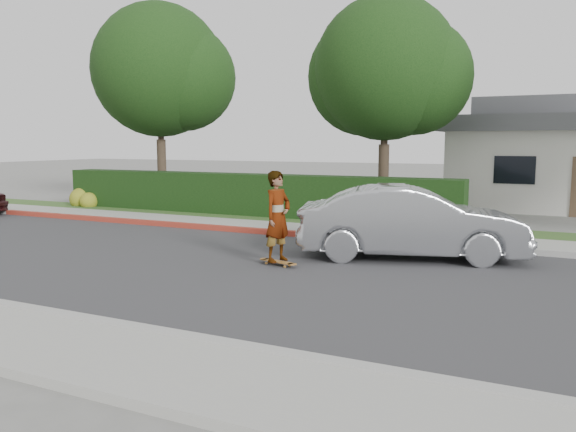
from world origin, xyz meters
The scene contains 14 objects.
ground centered at (0.00, 0.00, 0.00)m, with size 120.00×120.00×0.00m, color slate.
road centered at (0.00, 0.00, 0.01)m, with size 60.00×8.00×0.01m, color #2D2D30.
curb_near centered at (0.00, -4.10, 0.07)m, with size 60.00×0.20×0.15m, color #9E9E99.
curb_far centered at (0.00, 4.10, 0.07)m, with size 60.00×0.20×0.15m, color #9E9E99.
curb_red_section centered at (-5.00, 4.10, 0.08)m, with size 12.00×0.21×0.15m, color maroon.
sidewalk_far centered at (0.00, 5.00, 0.06)m, with size 60.00×1.60×0.12m, color gray.
planting_strip centered at (0.00, 6.60, 0.05)m, with size 60.00×1.60×0.10m, color #2D4C1E.
hedge centered at (-3.00, 7.20, 0.75)m, with size 15.00×1.00×1.50m, color black.
flowering_shrub centered at (-10.01, 6.74, 0.33)m, with size 1.40×1.00×0.90m.
tree_left centered at (-7.51, 8.69, 5.26)m, with size 5.99×5.21×8.00m.
tree_center centered at (1.49, 9.19, 4.90)m, with size 5.66×4.84×7.44m.
skateboard centered at (1.61, 0.58, 0.09)m, with size 0.99×0.45×0.09m.
skateboarder centered at (1.61, 0.58, 1.05)m, with size 0.69×0.46×1.90m, color white.
car_silver centered at (3.94, 2.53, 0.81)m, with size 1.72×4.94×1.63m, color #A4A6AB.
Camera 1 is at (6.73, -9.80, 2.58)m, focal length 35.00 mm.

